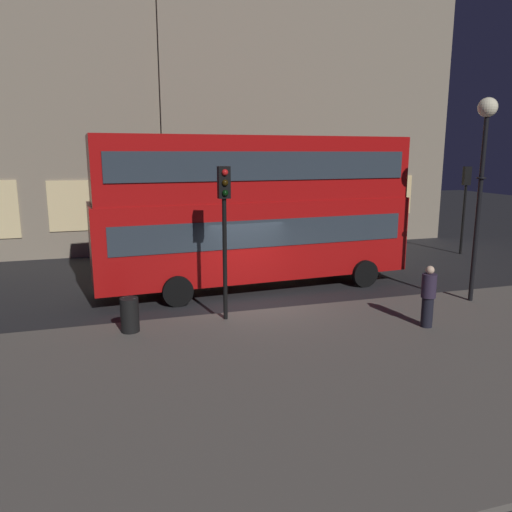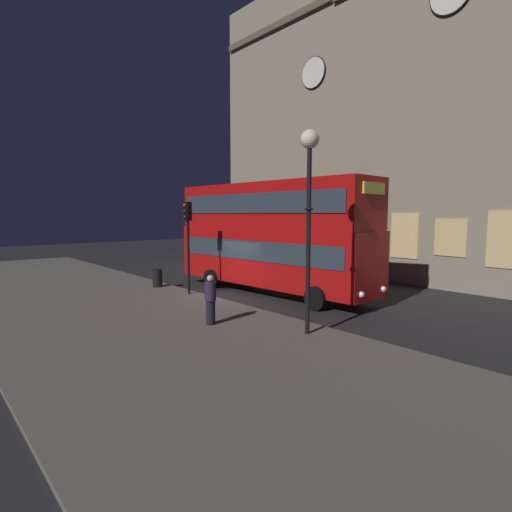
# 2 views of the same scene
# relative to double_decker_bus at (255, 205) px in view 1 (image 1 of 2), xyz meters

# --- Properties ---
(ground_plane) EXTENTS (80.00, 80.00, 0.00)m
(ground_plane) POSITION_rel_double_decker_bus_xyz_m (-0.66, -2.10, -2.93)
(ground_plane) COLOR #232326
(sidewalk_slab) EXTENTS (44.00, 8.99, 0.12)m
(sidewalk_slab) POSITION_rel_double_decker_bus_xyz_m (-0.66, -7.36, -2.87)
(sidewalk_slab) COLOR #5B564F
(sidewalk_slab) RESTS_ON ground
(building_with_clock) EXTENTS (16.18, 7.97, 19.40)m
(building_with_clock) POSITION_rel_double_decker_bus_xyz_m (-4.73, 11.17, 6.77)
(building_with_clock) COLOR gray
(building_with_clock) RESTS_ON ground
(building_plain_facade) EXTENTS (15.25, 9.94, 19.98)m
(building_plain_facade) POSITION_rel_double_decker_bus_xyz_m (5.35, 11.95, 7.06)
(building_plain_facade) COLOR gray
(building_plain_facade) RESTS_ON ground
(double_decker_bus) EXTENTS (11.20, 3.23, 5.26)m
(double_decker_bus) POSITION_rel_double_decker_bus_xyz_m (0.00, 0.00, 0.00)
(double_decker_bus) COLOR #B20F0F
(double_decker_bus) RESTS_ON ground
(traffic_light_near_kerb) EXTENTS (0.32, 0.36, 4.24)m
(traffic_light_near_kerb) POSITION_rel_double_decker_bus_xyz_m (-1.88, -3.42, 0.22)
(traffic_light_near_kerb) COLOR black
(traffic_light_near_kerb) RESTS_ON sidewalk_slab
(traffic_light_far_side) EXTENTS (0.37, 0.39, 4.10)m
(traffic_light_far_side) POSITION_rel_double_decker_bus_xyz_m (11.12, 2.92, 0.01)
(traffic_light_far_side) COLOR black
(traffic_light_far_side) RESTS_ON ground
(street_lamp) EXTENTS (0.57, 0.57, 6.18)m
(street_lamp) POSITION_rel_double_decker_bus_xyz_m (5.96, -3.92, 1.92)
(street_lamp) COLOR black
(street_lamp) RESTS_ON sidewalk_slab
(pedestrian) EXTENTS (0.38, 0.38, 1.68)m
(pedestrian) POSITION_rel_double_decker_bus_xyz_m (3.14, -5.60, -1.96)
(pedestrian) COLOR black
(pedestrian) RESTS_ON sidewalk_slab
(litter_bin) EXTENTS (0.48, 0.48, 0.91)m
(litter_bin) POSITION_rel_double_decker_bus_xyz_m (-4.50, -3.66, -2.36)
(litter_bin) COLOR black
(litter_bin) RESTS_ON sidewalk_slab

